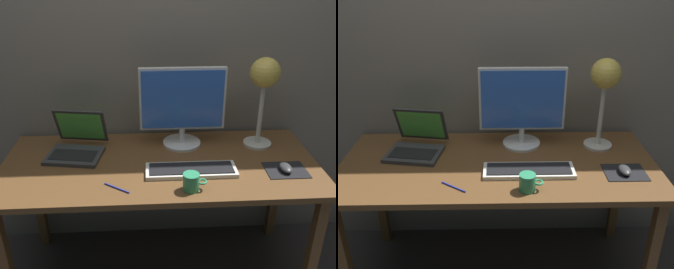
# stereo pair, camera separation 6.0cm
# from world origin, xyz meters

# --- Properties ---
(back_wall) EXTENTS (4.80, 0.06, 2.60)m
(back_wall) POSITION_xyz_m (0.00, 0.40, 1.30)
(back_wall) COLOR gray
(back_wall) RESTS_ON ground
(desk) EXTENTS (1.60, 0.70, 0.74)m
(desk) POSITION_xyz_m (0.00, 0.00, 0.66)
(desk) COLOR brown
(desk) RESTS_ON ground
(monitor) EXTENTS (0.46, 0.21, 0.44)m
(monitor) POSITION_xyz_m (0.13, 0.20, 0.98)
(monitor) COLOR silver
(monitor) RESTS_ON desk
(keyboard_main) EXTENTS (0.44, 0.14, 0.03)m
(keyboard_main) POSITION_xyz_m (0.15, -0.10, 0.75)
(keyboard_main) COLOR silver
(keyboard_main) RESTS_ON desk
(laptop) EXTENTS (0.32, 0.32, 0.22)m
(laptop) POSITION_xyz_m (-0.43, 0.14, 0.80)
(laptop) COLOR #38383A
(laptop) RESTS_ON desk
(desk_lamp) EXTENTS (0.16, 0.16, 0.49)m
(desk_lamp) POSITION_xyz_m (0.55, 0.17, 1.11)
(desk_lamp) COLOR beige
(desk_lamp) RESTS_ON desk
(mousepad) EXTENTS (0.20, 0.16, 0.00)m
(mousepad) POSITION_xyz_m (0.61, -0.12, 0.74)
(mousepad) COLOR black
(mousepad) RESTS_ON desk
(mouse) EXTENTS (0.06, 0.10, 0.03)m
(mouse) POSITION_xyz_m (0.61, -0.12, 0.76)
(mouse) COLOR #38383A
(mouse) RESTS_ON mousepad
(coffee_mug) EXTENTS (0.11, 0.07, 0.08)m
(coffee_mug) POSITION_xyz_m (0.13, -0.25, 0.78)
(coffee_mug) COLOR #339966
(coffee_mug) RESTS_ON desk
(pen) EXTENTS (0.12, 0.09, 0.01)m
(pen) POSITION_xyz_m (-0.20, -0.23, 0.74)
(pen) COLOR #2633A5
(pen) RESTS_ON desk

